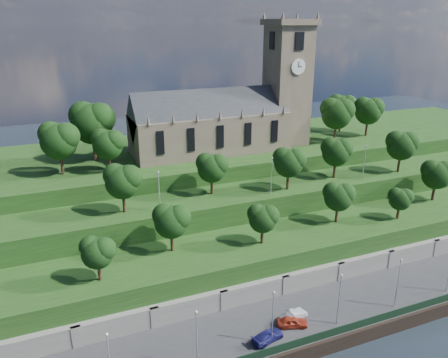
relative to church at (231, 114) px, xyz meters
name	(u,v)px	position (x,y,z in m)	size (l,w,h in m)	color
ground	(359,343)	(-0.79, -45.98, -22.52)	(320.00, 320.00, 0.00)	black
promenade	(333,311)	(-0.79, -39.98, -21.52)	(160.00, 12.00, 2.00)	#2D2D30
quay_wall	(360,337)	(-0.79, -46.03, -21.42)	(160.00, 0.50, 2.20)	black
fence	(358,325)	(-0.79, -45.38, -19.92)	(160.00, 0.10, 1.20)	black
retaining_wall	(311,281)	(-0.79, -34.01, -20.02)	(160.00, 2.10, 5.00)	slate
embankment_lower	(291,255)	(-0.79, -27.98, -18.52)	(160.00, 12.00, 8.00)	#1B3D14
embankment_upper	(262,218)	(-0.79, -16.98, -16.52)	(160.00, 10.00, 12.00)	#1B3D14
hilltop	(220,176)	(-0.79, 4.02, -15.02)	(160.00, 32.00, 15.00)	#1B3D14
church	(231,114)	(0.00, 0.00, 0.00)	(38.60, 12.35, 27.60)	brown
trees_lower	(308,202)	(2.19, -27.43, -9.65)	(68.84, 8.85, 8.09)	#331F14
trees_upper	(287,159)	(3.42, -17.87, -5.09)	(61.06, 8.33, 8.44)	#331F14
trees_hilltop	(223,119)	(-2.17, -1.04, -0.75)	(75.50, 15.74, 11.61)	#331F14
lamp_posts_promenade	(339,296)	(-2.79, -43.48, -16.04)	(60.36, 0.36, 7.75)	#B2B2B7
lamp_posts_upper	(272,172)	(-0.79, -19.98, -6.50)	(40.36, 0.36, 6.86)	#B2B2B7
car_left	(292,322)	(-8.68, -41.68, -19.81)	(1.67, 4.16, 1.42)	#A5311B
car_middle	(293,315)	(-7.83, -40.55, -19.83)	(1.47, 4.22, 1.39)	#ACABB0
car_right	(268,336)	(-13.04, -42.91, -19.85)	(1.89, 4.64, 1.35)	navy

